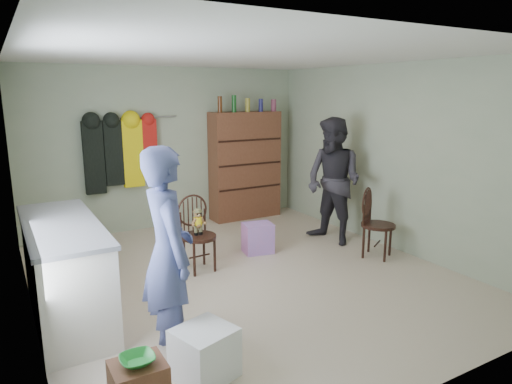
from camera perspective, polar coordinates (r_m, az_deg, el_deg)
ground_plane at (r=5.45m, az=-1.24°, el=-10.48°), size 5.00×5.00×0.00m
room_walls at (r=5.52m, az=-4.00°, el=6.74°), size 5.00×5.00×5.00m
counter at (r=4.73m, az=-22.74°, el=-9.02°), size 0.64×1.86×0.94m
bowl at (r=3.09m, az=-14.62°, el=-19.64°), size 0.21×0.21×0.05m
plastic_tub at (r=3.66m, az=-6.44°, el=-19.37°), size 0.51×0.49×0.39m
chair_front at (r=5.54m, az=-7.40°, el=-4.57°), size 0.43×0.43×0.91m
chair_far at (r=6.13m, az=14.56°, el=-3.41°), size 0.56×0.56×0.92m
striped_bag at (r=6.16m, az=0.23°, el=-5.77°), size 0.43×0.36×0.40m
person_left at (r=3.72m, az=-10.94°, el=-7.56°), size 0.45×0.65×1.73m
person_right at (r=6.49m, az=9.67°, el=1.32°), size 0.83×0.98×1.78m
dresser at (r=7.74m, az=-1.38°, el=3.38°), size 1.20×0.39×2.07m
coat_rack at (r=7.02m, az=-16.82°, el=4.76°), size 1.42×0.12×1.09m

